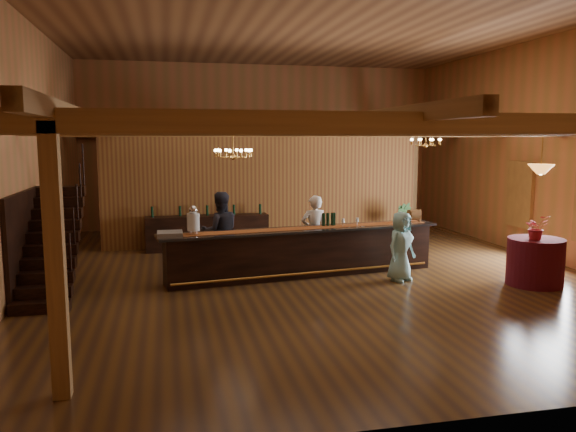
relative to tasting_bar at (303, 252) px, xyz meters
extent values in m
plane|color=#573819|center=(0.32, 0.37, -0.54)|extent=(14.00, 14.00, 0.00)
plane|color=#8C5E37|center=(0.32, 0.37, 4.96)|extent=(14.00, 14.00, 0.00)
cube|color=#AB653C|center=(0.32, 7.37, 2.21)|extent=(12.00, 0.10, 5.50)
cube|color=#AB653C|center=(0.32, -6.63, 2.21)|extent=(12.00, 0.10, 5.50)
cube|color=#AB653C|center=(-5.68, 0.37, 2.21)|extent=(0.10, 14.00, 5.50)
cube|color=#AB653C|center=(6.32, 0.37, 2.21)|extent=(0.10, 14.00, 5.50)
cube|color=#A2753A|center=(0.32, -5.13, 2.66)|extent=(11.90, 0.20, 0.28)
cube|color=#A2753A|center=(0.32, -2.63, 2.66)|extent=(11.90, 0.20, 0.28)
cube|color=#A2753A|center=(0.32, -0.13, 2.66)|extent=(11.90, 0.20, 0.28)
cube|color=#A2753A|center=(0.32, 2.37, 2.66)|extent=(11.90, 0.20, 0.28)
cube|color=#A2753A|center=(0.32, 4.87, 2.66)|extent=(11.90, 0.20, 0.28)
cube|color=#A2753A|center=(0.32, 7.17, 2.66)|extent=(11.90, 0.20, 0.28)
cube|color=#A2753A|center=(-4.18, 0.37, 2.80)|extent=(0.18, 13.90, 0.22)
cube|color=#A2753A|center=(0.32, 0.37, 2.80)|extent=(0.18, 13.90, 0.22)
cube|color=#A2753A|center=(4.82, 0.37, 2.80)|extent=(0.18, 13.90, 0.22)
cube|color=#A2753A|center=(-4.18, 4.87, 1.06)|extent=(0.20, 0.20, 3.20)
cube|color=#A2753A|center=(4.82, 4.87, 1.06)|extent=(0.20, 0.20, 3.20)
cube|color=#A2753A|center=(-4.18, -5.13, 1.06)|extent=(0.20, 0.20, 3.20)
cube|color=brown|center=(-0.18, 3.87, 1.01)|extent=(9.00, 0.18, 3.10)
cube|color=white|center=(6.27, 1.37, 1.01)|extent=(0.12, 1.05, 1.75)
cube|color=black|center=(-5.13, -1.63, -0.44)|extent=(1.00, 0.28, 0.20)
cube|color=black|center=(-5.13, -1.35, -0.24)|extent=(1.00, 0.28, 0.20)
cube|color=black|center=(-5.13, -1.07, -0.04)|extent=(1.00, 0.28, 0.20)
cube|color=black|center=(-5.13, -0.79, 0.16)|extent=(1.00, 0.28, 0.20)
cube|color=black|center=(-5.13, -0.51, 0.36)|extent=(1.00, 0.28, 0.20)
cube|color=black|center=(-5.13, -0.23, 0.56)|extent=(1.00, 0.28, 0.20)
cube|color=black|center=(-5.13, 0.05, 0.76)|extent=(1.00, 0.28, 0.20)
cube|color=black|center=(-5.13, 0.33, 0.96)|extent=(1.00, 0.28, 0.20)
cube|color=black|center=(-5.13, 0.61, 1.16)|extent=(1.00, 0.28, 0.20)
cube|color=black|center=(-5.13, 0.89, 1.36)|extent=(1.00, 0.28, 0.20)
cube|color=black|center=(1.32, 5.87, 0.01)|extent=(1.20, 0.60, 1.10)
cube|color=brown|center=(-1.68, 5.87, -0.04)|extent=(1.00, 0.60, 1.00)
cube|color=black|center=(0.00, 0.00, -0.03)|extent=(6.08, 1.46, 1.01)
cube|color=black|center=(0.00, 0.00, 0.50)|extent=(6.40, 1.63, 0.05)
cube|color=maroon|center=(0.00, 0.00, 0.53)|extent=(5.95, 1.19, 0.01)
cylinder|color=#C18939|center=(0.00, -0.40, -0.39)|extent=(5.80, 0.83, 0.05)
cylinder|color=silver|center=(-2.40, -0.27, 0.56)|extent=(0.18, 0.18, 0.08)
cylinder|color=silver|center=(-2.40, -0.27, 0.78)|extent=(0.26, 0.26, 0.36)
sphere|color=silver|center=(-2.40, -0.27, 1.03)|extent=(0.18, 0.18, 0.18)
cube|color=gray|center=(-2.87, -0.44, 0.57)|extent=(0.50, 0.50, 0.10)
cube|color=brown|center=(2.62, 0.32, 0.67)|extent=(0.06, 0.06, 0.30)
cube|color=brown|center=(2.90, 0.32, 0.67)|extent=(0.06, 0.06, 0.30)
cylinder|color=brown|center=(2.76, 0.32, 0.70)|extent=(0.24, 0.24, 0.24)
cylinder|color=black|center=(0.51, 0.19, 0.67)|extent=(0.07, 0.07, 0.30)
cylinder|color=black|center=(0.61, 0.21, 0.67)|extent=(0.07, 0.07, 0.30)
cylinder|color=black|center=(0.73, 0.22, 0.67)|extent=(0.07, 0.07, 0.30)
cylinder|color=black|center=(0.76, 0.23, 0.67)|extent=(0.07, 0.07, 0.30)
cube|color=black|center=(-1.84, 3.50, -0.07)|extent=(3.35, 0.66, 0.94)
cylinder|color=#520E1C|center=(4.49, -1.80, -0.05)|extent=(1.13, 1.13, 0.98)
cylinder|color=#C18939|center=(-1.49, 0.24, 2.37)|extent=(0.02, 0.02, 0.59)
sphere|color=#C18939|center=(-1.49, 0.24, 2.08)|extent=(0.12, 0.12, 0.12)
torus|color=#C18939|center=(-1.49, 0.24, 2.18)|extent=(0.80, 0.80, 0.04)
cylinder|color=#C18939|center=(3.65, 1.66, 2.48)|extent=(0.02, 0.02, 0.36)
sphere|color=#C18939|center=(3.65, 1.66, 2.30)|extent=(0.12, 0.12, 0.12)
torus|color=#C18939|center=(3.65, 1.66, 2.40)|extent=(0.80, 0.80, 0.04)
cylinder|color=#C18939|center=(4.49, -1.80, 2.26)|extent=(0.02, 0.02, 0.80)
cone|color=orange|center=(4.49, -1.80, 1.86)|extent=(0.52, 0.52, 0.20)
imported|color=white|center=(0.44, 0.71, 0.32)|extent=(0.63, 0.41, 1.71)
imported|color=#292A37|center=(-1.74, 0.84, 0.38)|extent=(0.94, 0.76, 1.83)
imported|color=#91D5DB|center=(1.92, -0.87, 0.21)|extent=(0.86, 0.75, 1.49)
imported|color=#254823|center=(3.63, 3.12, 0.07)|extent=(0.77, 0.68, 1.21)
imported|color=#AA1F28|center=(4.37, -1.93, 0.69)|extent=(0.48, 0.42, 0.51)
imported|color=#C18939|center=(4.35, -1.87, 0.57)|extent=(0.16, 0.16, 0.26)
camera|label=1|loc=(-2.93, -11.79, 2.46)|focal=35.00mm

